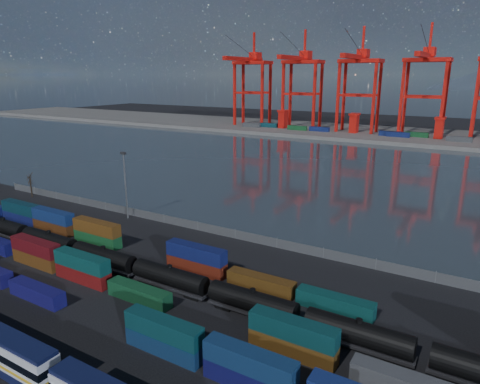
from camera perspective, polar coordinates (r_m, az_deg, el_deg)
The scene contains 13 objects.
ground at distance 73.09m, azimuth -12.47°, elevation -13.02°, with size 700.00×700.00×0.00m, color black.
harbor_water at distance 161.30m, azimuth 13.80°, elevation 2.64°, with size 700.00×700.00×0.00m, color #2C373F.
far_quay at distance 262.06m, azimuth 20.77°, elevation 7.08°, with size 700.00×70.00×2.00m, color #514F4C.
container_row_south at distance 77.46m, azimuth -26.48°, elevation -10.91°, with size 139.32×2.28×4.86m.
container_row_mid at distance 60.36m, azimuth -0.31°, elevation -16.97°, with size 128.57×2.34×4.99m.
container_row_north at distance 81.60m, azimuth -9.64°, elevation -8.04°, with size 141.65×2.40×5.11m.
tanker_string at distance 68.08m, azimuth -4.17°, elevation -12.81°, with size 122.82×3.08×4.40m.
waterfront_fence at distance 92.91m, azimuth -0.64°, elevation -5.64°, with size 160.12×0.12×2.20m.
bare_tree at distance 137.13m, azimuth -26.13°, elevation 0.85°, with size 1.85×1.93×7.41m.
yard_light_mast at distance 107.13m, azimuth -15.05°, elevation 1.33°, with size 1.60×0.40×16.60m.
gantry_cranes at distance 254.90m, azimuth 19.57°, elevation 15.13°, with size 198.23×44.60×60.40m.
quay_containers at distance 249.83m, azimuth 17.71°, elevation 7.52°, with size 172.58×10.99×2.60m.
straddle_carriers at distance 251.95m, azimuth 19.93°, elevation 8.43°, with size 140.00×7.00×11.10m.
Camera 1 is at (45.32, -45.95, 34.30)m, focal length 32.00 mm.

